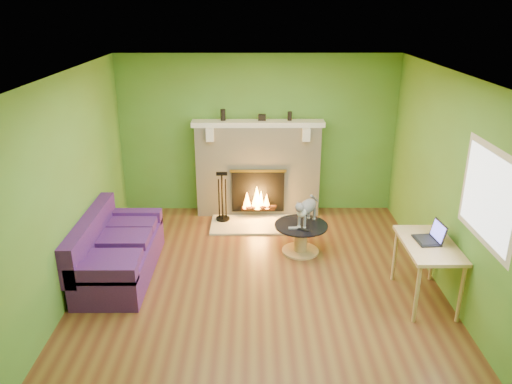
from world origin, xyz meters
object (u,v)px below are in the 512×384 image
coffee_table (301,236)px  cat (307,210)px  desk (429,250)px  sofa (116,252)px

coffee_table → cat: bearing=32.0°
desk → cat: 1.80m
coffee_table → desk: bearing=-41.8°
desk → cat: size_ratio=1.53×
coffee_table → desk: (1.36, -1.22, 0.41)m
cat → coffee_table: bearing=-118.1°
coffee_table → cat: cat is taller
cat → desk: bearing=-14.8°
coffee_table → desk: desk is taller
sofa → cat: (2.53, 0.64, 0.32)m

